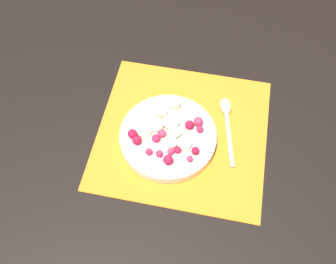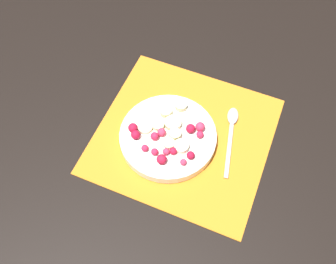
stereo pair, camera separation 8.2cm
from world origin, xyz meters
name	(u,v)px [view 1 (the left image)]	position (x,y,z in m)	size (l,w,h in m)	color
ground_plane	(182,133)	(0.00, 0.00, 0.00)	(3.00, 3.00, 0.00)	black
placemat	(182,133)	(0.00, 0.00, 0.00)	(0.38, 0.37, 0.01)	orange
fruit_bowl	(168,136)	(-0.03, -0.03, 0.02)	(0.22, 0.22, 0.05)	white
spoon	(227,117)	(0.10, 0.06, 0.01)	(0.05, 0.18, 0.01)	#B2B2B7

